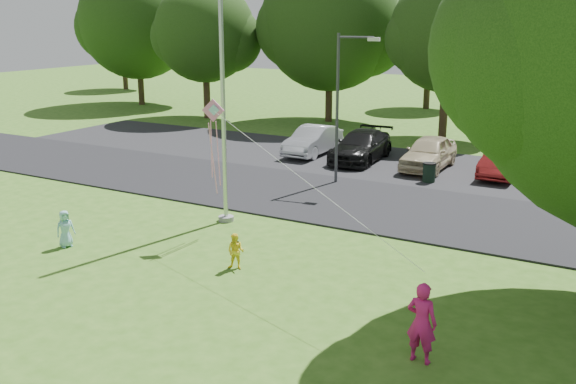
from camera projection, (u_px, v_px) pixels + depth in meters
The scene contains 12 objects.
ground at pixel (228, 300), 15.03m from camera, with size 120.00×120.00×0.00m, color #36641A.
park_road at pixel (373, 205), 22.59m from camera, with size 60.00×6.00×0.06m, color black.
parking_strip at pixel (429, 168), 28.06m from camera, with size 42.00×7.00×0.06m, color black.
flagpole at pixel (223, 92), 19.79m from camera, with size 0.50×0.50×10.00m.
street_lamp at pixel (343, 95), 24.61m from camera, with size 1.64×0.38×5.84m.
trash_can at pixel (429, 173), 25.49m from camera, with size 0.53×0.53×0.84m.
tree_row at pixel (517, 31), 33.15m from camera, with size 64.35×11.94×10.88m.
parked_cars at pixel (423, 152), 27.87m from camera, with size 13.22×4.74×1.41m.
woman at pixel (422, 323), 12.17m from camera, with size 0.59×0.39×1.63m, color #C61A69.
child_yellow at pixel (236, 252), 16.78m from camera, with size 0.47×0.37×0.97m, color yellow.
child_blue at pixel (65, 229), 18.41m from camera, with size 0.53×0.34×1.08m, color #8AC9D3.
kite at pixel (217, 127), 18.37m from camera, with size 8.01×4.37×2.90m.
Camera 1 is at (8.00, -11.36, 6.42)m, focal length 40.00 mm.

